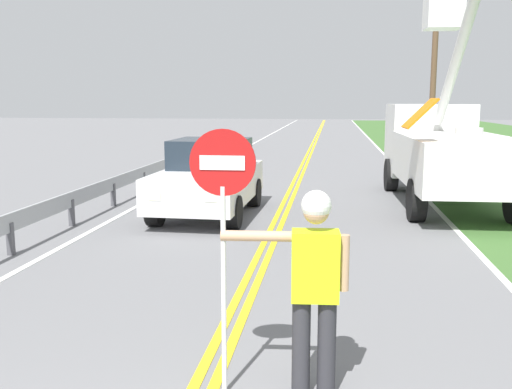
# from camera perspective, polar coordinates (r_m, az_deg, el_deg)

# --- Properties ---
(centerline_yellow_left) EXTENTS (0.11, 110.00, 0.01)m
(centerline_yellow_left) POSITION_cam_1_polar(r_m,az_deg,el_deg) (22.09, 4.44, 2.65)
(centerline_yellow_left) COLOR yellow
(centerline_yellow_left) RESTS_ON ground
(centerline_yellow_right) EXTENTS (0.11, 110.00, 0.01)m
(centerline_yellow_right) POSITION_cam_1_polar(r_m,az_deg,el_deg) (22.08, 4.90, 2.64)
(centerline_yellow_right) COLOR yellow
(centerline_yellow_right) RESTS_ON ground
(edge_line_right) EXTENTS (0.12, 110.00, 0.01)m
(edge_line_right) POSITION_cam_1_polar(r_m,az_deg,el_deg) (22.20, 14.00, 2.44)
(edge_line_right) COLOR silver
(edge_line_right) RESTS_ON ground
(edge_line_left) EXTENTS (0.12, 110.00, 0.01)m
(edge_line_left) POSITION_cam_1_polar(r_m,az_deg,el_deg) (22.55, -4.51, 2.79)
(edge_line_left) COLOR silver
(edge_line_left) RESTS_ON ground
(flagger_worker) EXTENTS (1.09, 0.27, 1.83)m
(flagger_worker) POSITION_cam_1_polar(r_m,az_deg,el_deg) (4.94, 5.76, -8.56)
(flagger_worker) COLOR #2D2D33
(flagger_worker) RESTS_ON ground
(stop_sign_paddle) EXTENTS (0.56, 0.04, 2.33)m
(stop_sign_paddle) POSITION_cam_1_polar(r_m,az_deg,el_deg) (4.81, -3.31, -0.86)
(stop_sign_paddle) COLOR silver
(stop_sign_paddle) RESTS_ON ground
(utility_bucket_truck) EXTENTS (2.67, 6.87, 5.17)m
(utility_bucket_truck) POSITION_cam_1_polar(r_m,az_deg,el_deg) (15.28, 18.07, 4.53)
(utility_bucket_truck) COLOR white
(utility_bucket_truck) RESTS_ON ground
(oncoming_sedan_nearest) EXTENTS (2.01, 4.15, 1.70)m
(oncoming_sedan_nearest) POSITION_cam_1_polar(r_m,az_deg,el_deg) (12.92, -4.69, 1.62)
(oncoming_sedan_nearest) COLOR silver
(oncoming_sedan_nearest) RESTS_ON ground
(utility_pole_mid) EXTENTS (1.80, 0.28, 8.98)m
(utility_pole_mid) POSITION_cam_1_polar(r_m,az_deg,el_deg) (29.60, 17.33, 13.01)
(utility_pole_mid) COLOR brown
(utility_pole_mid) RESTS_ON ground
(guardrail_left_shoulder) EXTENTS (0.10, 32.00, 0.71)m
(guardrail_left_shoulder) POSITION_cam_1_polar(r_m,az_deg,el_deg) (17.64, -9.98, 2.54)
(guardrail_left_shoulder) COLOR #9EA0A3
(guardrail_left_shoulder) RESTS_ON ground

